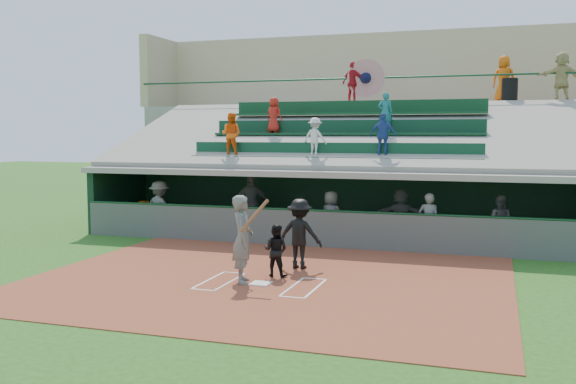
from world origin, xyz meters
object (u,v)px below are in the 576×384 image
(home_plate, at_px, (261,283))
(trash_bin, at_px, (510,90))
(catcher, at_px, (276,250))
(batter_at_plate, at_px, (243,239))
(water_cooler, at_px, (144,206))
(white_table, at_px, (146,220))

(home_plate, relative_size, trash_bin, 0.49)
(trash_bin, bearing_deg, catcher, -115.28)
(batter_at_plate, bearing_deg, catcher, 58.60)
(catcher, distance_m, trash_bin, 13.29)
(catcher, bearing_deg, trash_bin, -111.88)
(batter_at_plate, height_order, trash_bin, trash_bin)
(catcher, height_order, trash_bin, trash_bin)
(home_plate, relative_size, water_cooler, 1.18)
(home_plate, relative_size, white_table, 0.60)
(trash_bin, bearing_deg, batter_at_plate, -115.72)
(home_plate, distance_m, batter_at_plate, 1.09)
(batter_at_plate, distance_m, trash_bin, 14.09)
(home_plate, distance_m, white_table, 9.39)
(catcher, relative_size, water_cooler, 3.43)
(batter_at_plate, relative_size, catcher, 1.61)
(catcher, relative_size, trash_bin, 1.44)
(batter_at_plate, bearing_deg, trash_bin, 64.28)
(batter_at_plate, xyz_separation_m, trash_bin, (5.86, 12.17, 4.00))
(home_plate, bearing_deg, white_table, 136.18)
(batter_at_plate, distance_m, water_cooler, 9.07)
(catcher, xyz_separation_m, trash_bin, (5.36, 11.34, 4.39))
(water_cooler, bearing_deg, white_table, 27.02)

